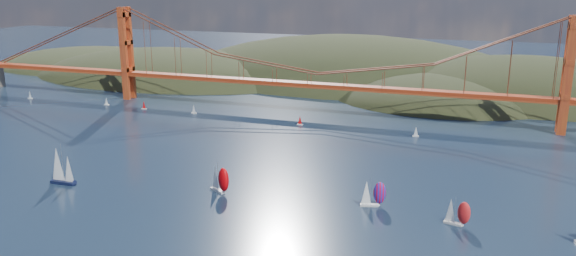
{
  "coord_description": "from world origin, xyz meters",
  "views": [
    {
      "loc": [
        84.11,
        -105.17,
        70.93
      ],
      "look_at": [
        14.8,
        90.0,
        15.77
      ],
      "focal_mm": 35.0,
      "sensor_mm": 36.0,
      "label": 1
    }
  ],
  "objects_px": {
    "racer_1": "(457,212)",
    "racer_0": "(219,178)",
    "sloop_navy": "(61,166)",
    "racer_rwb": "(373,193)"
  },
  "relations": [
    {
      "from": "racer_0",
      "to": "racer_1",
      "type": "height_order",
      "value": "racer_0"
    },
    {
      "from": "racer_rwb",
      "to": "racer_1",
      "type": "bearing_deg",
      "value": -28.54
    },
    {
      "from": "racer_rwb",
      "to": "sloop_navy",
      "type": "bearing_deg",
      "value": 172.67
    },
    {
      "from": "sloop_navy",
      "to": "racer_rwb",
      "type": "height_order",
      "value": "sloop_navy"
    },
    {
      "from": "racer_1",
      "to": "racer_rwb",
      "type": "relative_size",
      "value": 0.94
    },
    {
      "from": "sloop_navy",
      "to": "racer_0",
      "type": "xyz_separation_m",
      "value": [
        56.74,
        11.32,
        -1.49
      ]
    },
    {
      "from": "sloop_navy",
      "to": "racer_1",
      "type": "relative_size",
      "value": 1.68
    },
    {
      "from": "sloop_navy",
      "to": "racer_1",
      "type": "bearing_deg",
      "value": 2.77
    },
    {
      "from": "sloop_navy",
      "to": "racer_0",
      "type": "bearing_deg",
      "value": 9.41
    },
    {
      "from": "racer_1",
      "to": "racer_0",
      "type": "bearing_deg",
      "value": -166.76
    }
  ]
}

